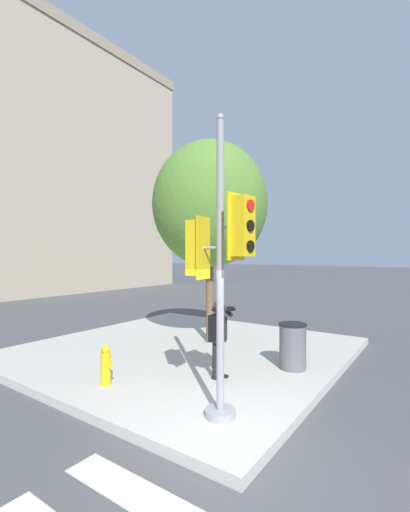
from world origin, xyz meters
TOP-DOWN VIEW (x-y plane):
  - ground_plane at (0.00, 0.00)m, footprint 160.00×160.00m
  - sidewalk_corner at (3.50, 3.50)m, footprint 8.00×8.00m
  - traffic_signal_pole at (0.59, 0.50)m, footprint 0.49×1.19m
  - person_photographer at (2.05, 1.45)m, footprint 0.58×0.54m
  - street_tree at (4.37, 3.25)m, footprint 3.36×3.36m
  - fire_hydrant at (0.44, 3.05)m, footprint 0.20×0.26m
  - trash_bin at (3.48, 0.39)m, footprint 0.62×0.62m
  - building_right at (12.72, 23.91)m, footprint 15.91×11.00m

SIDE VIEW (x-z plane):
  - ground_plane at x=0.00m, z-range 0.00..0.00m
  - sidewalk_corner at x=3.50m, z-range 0.00..0.17m
  - fire_hydrant at x=0.44m, z-range 0.17..0.96m
  - trash_bin at x=3.48m, z-range 0.18..1.19m
  - person_photographer at x=2.05m, z-range 0.33..1.92m
  - traffic_signal_pole at x=0.59m, z-range 0.20..4.99m
  - street_tree at x=4.37m, z-range 1.27..7.16m
  - building_right at x=12.72m, z-range 0.01..18.93m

